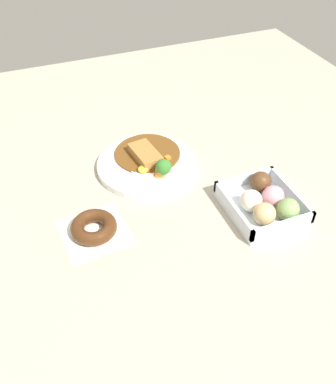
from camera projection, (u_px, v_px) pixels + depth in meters
The scene contains 4 objects.
ground_plane at pixel (173, 188), 1.03m from camera, with size 1.60×1.60×0.00m, color #B2A893.
curry_plate at pixel (148, 163), 1.08m from camera, with size 0.26×0.26×0.07m.
donut_box at pixel (265, 203), 0.96m from camera, with size 0.18×0.16×0.06m.
chocolate_ring_donut at pixel (94, 228), 0.91m from camera, with size 0.15×0.15×0.03m.
Camera 1 is at (-0.72, 0.30, 0.68)m, focal length 39.58 mm.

